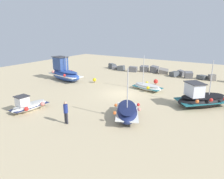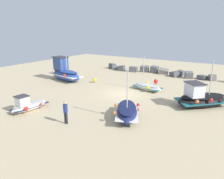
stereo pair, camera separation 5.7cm
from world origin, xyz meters
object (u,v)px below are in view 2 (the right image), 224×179
Objects in this scene: fishing_boat_4 at (29,105)px; person_walking at (66,111)px; mooring_buoy_0 at (156,81)px; fishing_boat_2 at (201,99)px; fishing_boat_3 at (127,112)px; mooring_buoy_1 at (95,80)px; fishing_boat_0 at (65,73)px; fishing_boat_1 at (147,87)px.

fishing_boat_4 is 4.63m from person_walking.
fishing_boat_2 is at bearing -39.05° from mooring_buoy_0.
fishing_boat_3 reaches higher than mooring_buoy_1.
fishing_boat_4 is (-7.87, -3.03, -0.09)m from fishing_boat_3.
fishing_boat_0 is 17.45m from fishing_boat_2.
fishing_boat_3 is at bearing 7.79° from fishing_boat_2.
fishing_boat_3 is at bearing -80.33° from mooring_buoy_0.
fishing_boat_2 is at bearing 130.03° from fishing_boat_4.
mooring_buoy_0 is (11.22, 4.23, -0.61)m from fishing_boat_0.
mooring_buoy_0 is at bearing -84.58° from fishing_boat_2.
fishing_boat_0 is 1.47× the size of fishing_boat_1.
person_walking reaches higher than fishing_boat_4.
person_walking is at bearing 90.91° from fishing_boat_4.
fishing_boat_0 is at bearing -147.66° from fishing_boat_4.
fishing_boat_1 is 6.55m from fishing_boat_2.
fishing_boat_4 is at bearing -84.69° from mooring_buoy_1.
fishing_boat_3 is 11.03m from mooring_buoy_0.
fishing_boat_1 reaches higher than fishing_boat_4.
fishing_boat_0 is 13.94m from person_walking.
fishing_boat_4 is at bearing -9.56° from fishing_boat_2.
fishing_boat_3 is at bearing 115.10° from fishing_boat_4.
fishing_boat_2 is 7.29m from fishing_boat_3.
fishing_boat_3 reaches higher than fishing_boat_0.
fishing_boat_3 is at bearing -50.83° from person_walking.
fishing_boat_3 reaches higher than fishing_boat_1.
fishing_boat_1 is (11.28, 1.46, -0.66)m from fishing_boat_0.
fishing_boat_4 is (5.20, -9.67, -0.58)m from fishing_boat_0.
fishing_boat_3 is 7.05× the size of mooring_buoy_1.
fishing_boat_3 reaches higher than mooring_buoy_0.
fishing_boat_0 is 11.00m from fishing_boat_4.
fishing_boat_1 is 8.31m from fishing_boat_3.
fishing_boat_1 is 5.58× the size of mooring_buoy_0.
fishing_boat_1 is 11.50m from person_walking.
fishing_boat_0 is at bearing -48.16° from fishing_boat_2.
fishing_boat_0 is 1.19× the size of fishing_boat_2.
fishing_boat_4 is 4.86× the size of mooring_buoy_0.
fishing_boat_4 is (-6.08, -11.14, 0.07)m from fishing_boat_1.
fishing_boat_3 is 4.66m from person_walking.
mooring_buoy_1 is at bearing -155.31° from mooring_buoy_0.
fishing_boat_3 is 11.71m from mooring_buoy_1.
fishing_boat_1 is at bearing 155.43° from fishing_boat_4.
fishing_boat_3 is at bearing -40.81° from mooring_buoy_1.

